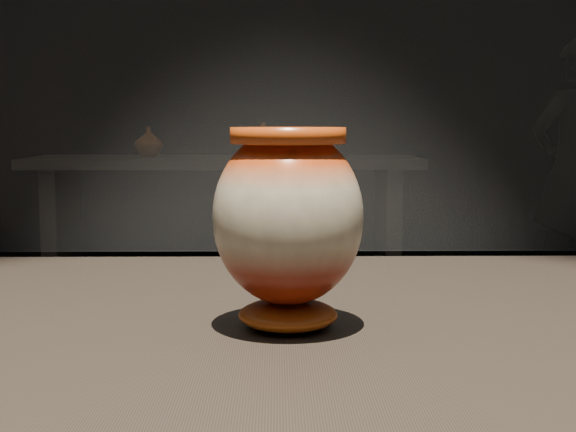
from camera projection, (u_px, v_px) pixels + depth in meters
main_vase at (288, 220)px, 0.72m from camera, size 0.16×0.16×0.18m
back_shelf at (225, 207)px, 4.17m from camera, size 2.00×0.60×0.90m
back_vase_left at (149, 142)px, 4.14m from camera, size 0.19×0.19×0.15m
back_vase_mid at (263, 140)px, 4.15m from camera, size 0.20×0.20×0.18m
back_vase_right at (323, 146)px, 4.09m from camera, size 0.07×0.07×0.11m
visitor at (576, 172)px, 4.70m from camera, size 0.65×0.50×1.57m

